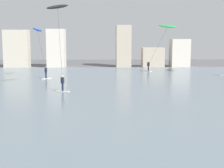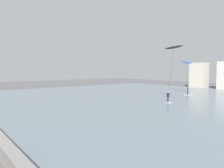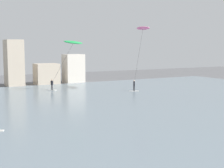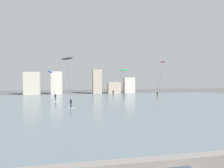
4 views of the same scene
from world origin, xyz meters
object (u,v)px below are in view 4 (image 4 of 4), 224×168
kitesurfer_blue (51,75)px  kitesurfer_green (123,73)px  kitesurfer_pink (162,64)px  kitesurfer_black (68,64)px

kitesurfer_blue → kitesurfer_green: 19.50m
kitesurfer_blue → kitesurfer_green: bearing=20.1°
kitesurfer_pink → kitesurfer_green: (-9.50, 4.60, -2.32)m
kitesurfer_pink → kitesurfer_black: size_ratio=1.06×
kitesurfer_pink → kitesurfer_green: 10.81m
kitesurfer_black → kitesurfer_green: bearing=49.4°
kitesurfer_pink → kitesurfer_black: 26.80m
kitesurfer_black → kitesurfer_blue: 10.97m
kitesurfer_pink → kitesurfer_blue: (-27.81, -2.09, -2.90)m
kitesurfer_blue → kitesurfer_green: (18.31, 6.68, 0.58)m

